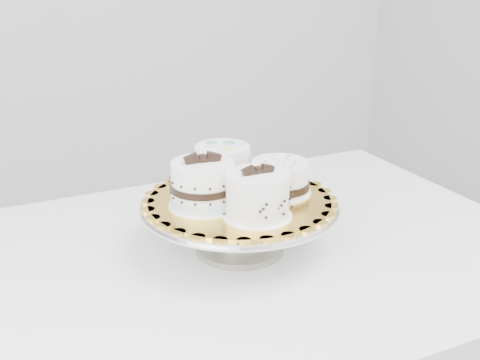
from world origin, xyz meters
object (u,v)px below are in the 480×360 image
cake_dots (223,165)px  cake_ribbon (280,178)px  cake_swirl (258,196)px  cake_stand (239,217)px  cake_board (239,200)px  cake_banded (203,186)px  table (227,289)px

cake_dots → cake_ribbon: cake_dots is taller
cake_swirl → cake_stand: bearing=88.2°
cake_board → cake_banded: 0.08m
cake_swirl → cake_dots: cake_swirl is taller
table → cake_dots: cake_dots is taller
cake_stand → cake_ribbon: 0.10m
table → cake_stand: 0.15m
cake_dots → cake_stand: bearing=-94.6°
cake_stand → cake_ribbon: cake_ribbon is taller
cake_ribbon → cake_stand: bearing=-166.3°
cake_stand → cake_banded: cake_banded is taller
table → cake_dots: size_ratio=9.70×
table → cake_ribbon: (0.11, -0.01, 0.21)m
table → cake_swirl: (0.02, -0.08, 0.22)m
table → cake_stand: cake_stand is taller
cake_banded → cake_stand: bearing=5.7°
cake_board → cake_banded: (-0.07, 0.00, 0.04)m
cake_swirl → cake_dots: bearing=88.6°
cake_stand → table: bearing=177.4°
cake_board → cake_swirl: (-0.01, -0.08, 0.04)m
table → cake_ribbon: cake_ribbon is taller
table → cake_banded: bearing=177.9°
cake_stand → cake_board: (0.00, 0.00, 0.03)m
cake_stand → cake_dots: bearing=84.5°
cake_swirl → table: bearing=106.7°
cake_swirl → cake_banded: cake_banded is taller
cake_board → cake_stand: bearing=0.0°
cake_swirl → cake_ribbon: cake_swirl is taller
table → cake_swirl: bearing=-75.6°
cake_swirl → cake_dots: 0.17m
cake_board → cake_swirl: cake_swirl is taller
cake_banded → cake_ribbon: bearing=5.1°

